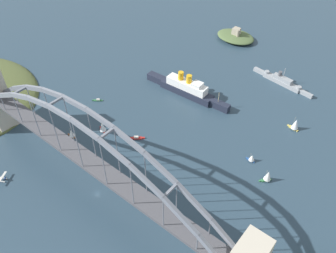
% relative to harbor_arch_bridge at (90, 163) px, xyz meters
% --- Properties ---
extents(ground_plane, '(1400.00, 1400.00, 0.00)m').
position_rel_harbor_arch_bridge_xyz_m(ground_plane, '(0.00, 0.00, -32.42)').
color(ground_plane, '#283D4C').
extents(harbor_arch_bridge, '(288.15, 17.51, 75.06)m').
position_rel_harbor_arch_bridge_xyz_m(harbor_arch_bridge, '(0.00, 0.00, 0.00)').
color(harbor_arch_bridge, '#BCB29E').
rests_on(harbor_arch_bridge, ground).
extents(ocean_liner, '(91.03, 13.93, 22.08)m').
position_rel_harbor_arch_bridge_xyz_m(ocean_liner, '(-21.17, 132.47, -25.85)').
color(ocean_liner, '#1E2333').
rests_on(ocean_liner, ground).
extents(naval_cruiser, '(65.90, 11.99, 17.76)m').
position_rel_harbor_arch_bridge_xyz_m(naval_cruiser, '(41.21, 205.56, -29.25)').
color(naval_cruiser, gray).
rests_on(naval_cruiser, ground).
extents(fort_island_mid_harbor, '(45.07, 33.59, 14.89)m').
position_rel_harbor_arch_bridge_xyz_m(fort_island_mid_harbor, '(-40.42, 253.70, -28.52)').
color(fort_island_mid_harbor, '#4C6038').
rests_on(fort_island_mid_harbor, ground).
extents(seaplane_second_in_formation, '(8.26, 10.70, 5.07)m').
position_rel_harbor_arch_bridge_xyz_m(seaplane_second_in_formation, '(-62.49, -35.80, -30.29)').
color(seaplane_second_in_formation, '#B7B7B2').
rests_on(seaplane_second_in_formation, ground).
extents(small_boat_0, '(7.83, 4.61, 7.55)m').
position_rel_harbor_arch_bridge_xyz_m(small_boat_0, '(69.05, 95.97, -28.83)').
color(small_boat_0, '#234C8C').
rests_on(small_boat_0, ground).
extents(small_boat_1, '(8.02, 8.61, 11.25)m').
position_rel_harbor_arch_bridge_xyz_m(small_boat_1, '(87.16, 86.38, -27.20)').
color(small_boat_1, '#2D6B3D').
rests_on(small_boat_1, ground).
extents(small_boat_2, '(8.55, 7.05, 2.11)m').
position_rel_harbor_arch_bridge_xyz_m(small_boat_2, '(-78.55, 72.00, -31.67)').
color(small_boat_2, '#2D6B3D').
rests_on(small_boat_2, ground).
extents(small_boat_3, '(10.27, 9.10, 2.30)m').
position_rel_harbor_arch_bridge_xyz_m(small_boat_3, '(-16.03, 58.43, -31.59)').
color(small_boat_3, '#B2231E').
rests_on(small_boat_3, ground).
extents(small_boat_4, '(10.61, 6.79, 12.37)m').
position_rel_harbor_arch_bridge_xyz_m(small_boat_4, '(79.22, 151.03, -26.75)').
color(small_boat_4, gold).
rests_on(small_boat_4, ground).
extents(small_boat_5, '(8.48, 4.92, 9.37)m').
position_rel_harbor_arch_bridge_xyz_m(small_boat_5, '(-58.76, 25.90, -28.02)').
color(small_boat_5, brown).
rests_on(small_boat_5, ground).
extents(small_boat_6, '(9.88, 6.96, 10.25)m').
position_rel_harbor_arch_bridge_xyz_m(small_boat_6, '(-44.03, 46.73, -27.64)').
color(small_boat_6, '#B2231E').
rests_on(small_boat_6, ground).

